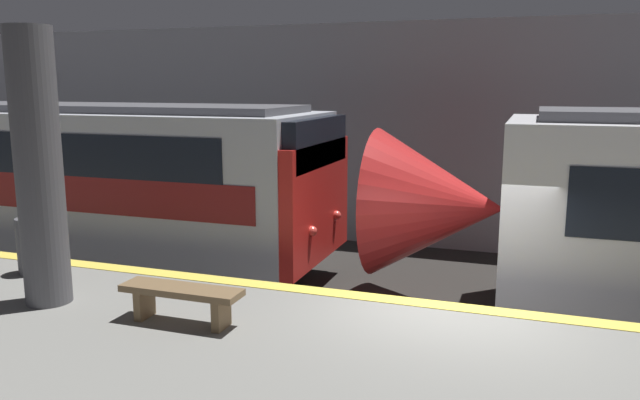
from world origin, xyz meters
The scene contains 5 objects.
ground_plane centered at (0.00, 0.00, 0.00)m, with size 120.00×120.00×0.00m, color #282623.
station_rear_barrier centered at (0.00, 6.82, 2.66)m, with size 50.00×0.15×5.32m.
support_pillar_near centered at (-5.00, -1.70, 2.83)m, with size 0.58×0.58×3.52m.
platform_bench centered at (-2.96, -1.77, 1.41)m, with size 1.50×0.40×0.45m.
trash_bin centered at (-6.15, -0.75, 1.50)m, with size 0.44×0.44×0.85m.
Camera 1 is at (0.93, -7.90, 3.90)m, focal length 35.00 mm.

